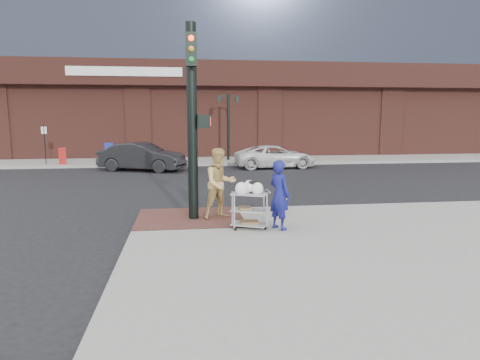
{
  "coord_description": "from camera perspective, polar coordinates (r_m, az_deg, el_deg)",
  "views": [
    {
      "loc": [
        -0.72,
        -10.32,
        2.84
      ],
      "look_at": [
        0.66,
        0.2,
        1.25
      ],
      "focal_mm": 32.0,
      "sensor_mm": 36.0,
      "label": 1
    }
  ],
  "objects": [
    {
      "name": "brick_curb_ramp",
      "position": [
        11.54,
        -6.69,
        -4.99
      ],
      "size": [
        2.8,
        2.4,
        0.01
      ],
      "primitive_type": "cube",
      "color": "#4B2923",
      "rests_on": "sidewalk_near"
    },
    {
      "name": "ground",
      "position": [
        10.73,
        -3.38,
        -6.84
      ],
      "size": [
        220.0,
        220.0,
        0.0
      ],
      "primitive_type": "plane",
      "color": "black",
      "rests_on": "ground"
    },
    {
      "name": "parking_sign",
      "position": [
        26.54,
        -24.58,
        4.33
      ],
      "size": [
        0.05,
        0.05,
        2.2
      ],
      "primitive_type": "cylinder",
      "color": "black",
      "rests_on": "sidewalk_far"
    },
    {
      "name": "pedestrian_tan",
      "position": [
        11.27,
        -2.69,
        -0.46
      ],
      "size": [
        1.09,
        0.97,
        1.86
      ],
      "primitive_type": "imported",
      "rotation": [
        0.0,
        0.0,
        0.35
      ],
      "color": "tan",
      "rests_on": "sidewalk_near"
    },
    {
      "name": "utility_cart",
      "position": [
        10.29,
        1.26,
        -3.62
      ],
      "size": [
        0.95,
        0.76,
        1.16
      ],
      "color": "#96969B",
      "rests_on": "sidewalk_near"
    },
    {
      "name": "woman_blue",
      "position": [
        10.21,
        5.27,
        -1.99
      ],
      "size": [
        0.66,
        0.73,
        1.67
      ],
      "primitive_type": "imported",
      "rotation": [
        0.0,
        0.0,
        2.13
      ],
      "color": "navy",
      "rests_on": "sidewalk_near"
    },
    {
      "name": "minivan_white",
      "position": [
        23.68,
        4.72,
        3.13
      ],
      "size": [
        4.6,
        2.32,
        1.25
      ],
      "primitive_type": "imported",
      "rotation": [
        0.0,
        0.0,
        1.63
      ],
      "color": "silver",
      "rests_on": "ground"
    },
    {
      "name": "traffic_signal_pole",
      "position": [
        11.09,
        -6.28,
        8.43
      ],
      "size": [
        0.61,
        0.51,
        5.0
      ],
      "color": "black",
      "rests_on": "sidewalk_near"
    },
    {
      "name": "newsbox_blue",
      "position": [
        26.26,
        -16.98,
        3.53
      ],
      "size": [
        0.49,
        0.45,
        1.14
      ],
      "primitive_type": "cube",
      "rotation": [
        0.0,
        0.0,
        -0.02
      ],
      "color": "navy",
      "rests_on": "sidewalk_far"
    },
    {
      "name": "newsbox_red",
      "position": [
        26.04,
        -22.61,
        2.98
      ],
      "size": [
        0.47,
        0.44,
        0.93
      ],
      "primitive_type": "cube",
      "rotation": [
        0.0,
        0.0,
        0.26
      ],
      "color": "#A11612",
      "rests_on": "sidewalk_far"
    },
    {
      "name": "lamp_post",
      "position": [
        26.46,
        -1.59,
        8.05
      ],
      "size": [
        1.32,
        0.22,
        4.0
      ],
      "color": "black",
      "rests_on": "sidewalk_far"
    },
    {
      "name": "fire_hydrant",
      "position": [
        11.7,
        5.44,
        -2.73
      ],
      "size": [
        0.38,
        0.27,
        0.81
      ],
      "color": "yellow",
      "rests_on": "sidewalk_near"
    },
    {
      "name": "sidewalk_far",
      "position": [
        44.42,
        9.89,
        4.84
      ],
      "size": [
        65.0,
        36.0,
        0.15
      ],
      "primitive_type": "cube",
      "color": "gray",
      "rests_on": "ground"
    },
    {
      "name": "sedan_dark",
      "position": [
        22.86,
        -12.94,
        3.04
      ],
      "size": [
        4.73,
        3.07,
        1.47
      ],
      "primitive_type": "imported",
      "rotation": [
        0.0,
        0.0,
        1.2
      ],
      "color": "black",
      "rests_on": "ground"
    }
  ]
}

